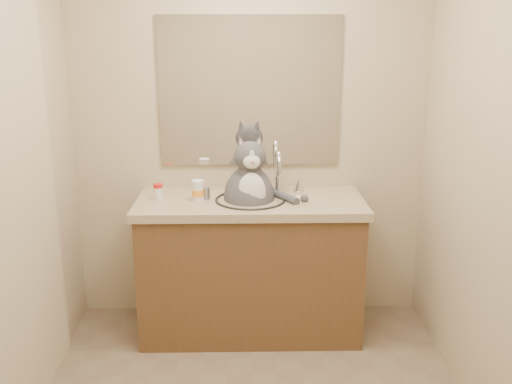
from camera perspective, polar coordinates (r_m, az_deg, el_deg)
room at (r=2.33m, az=-0.37°, el=0.78°), size 2.22×2.52×2.42m
vanity at (r=3.50m, az=-0.55°, el=-7.12°), size 1.34×0.59×1.12m
mirror at (r=3.51m, az=-0.65°, el=10.00°), size 1.10×0.02×0.90m
shower_curtain at (r=2.68m, az=-23.47°, el=-2.33°), size 0.02×1.30×1.93m
cat at (r=3.35m, az=-0.62°, el=-0.18°), size 0.46×0.37×0.60m
pill_bottle_redcap at (r=3.39m, az=-9.76°, el=0.04°), size 0.07×0.07×0.09m
pill_bottle_orange at (r=3.32m, az=-5.82°, el=0.10°), size 0.07×0.07×0.12m
grey_canister at (r=3.36m, az=-5.02°, el=-0.13°), size 0.06×0.06×0.07m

